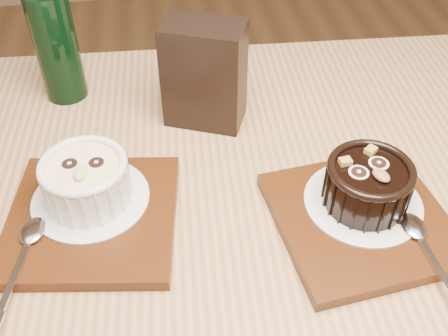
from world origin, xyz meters
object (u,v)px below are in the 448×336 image
at_px(ramekin_dark, 368,183).
at_px(tray_left, 93,218).
at_px(tray_right, 361,219).
at_px(table, 238,287).
at_px(green_bottle, 55,42).
at_px(ramekin_white, 86,179).
at_px(condiment_stand, 204,75).

bearing_deg(ramekin_dark, tray_left, 152.75).
height_order(tray_right, ramekin_dark, ramekin_dark).
distance_m(table, green_bottle, 0.40).
relative_size(table, ramekin_white, 13.07).
bearing_deg(condiment_stand, tray_right, -55.44).
bearing_deg(ramekin_dark, table, 165.77).
bearing_deg(green_bottle, tray_right, -41.45).
distance_m(ramekin_white, ramekin_dark, 0.30).
bearing_deg(tray_left, green_bottle, 100.24).
distance_m(ramekin_dark, green_bottle, 0.44).
distance_m(tray_right, ramekin_dark, 0.04).
distance_m(ramekin_white, condiment_stand, 0.21).
relative_size(table, green_bottle, 5.71).
bearing_deg(green_bottle, ramekin_dark, -39.16).
xyz_separation_m(ramekin_white, condiment_stand, (0.15, 0.15, 0.02)).
xyz_separation_m(tray_left, ramekin_white, (-0.00, 0.02, 0.04)).
relative_size(ramekin_dark, condiment_stand, 0.66).
bearing_deg(green_bottle, tray_left, -79.76).
xyz_separation_m(table, tray_left, (-0.16, 0.05, 0.10)).
xyz_separation_m(table, green_bottle, (-0.20, 0.30, 0.17)).
bearing_deg(table, green_bottle, 124.02).
bearing_deg(tray_left, table, -16.45).
height_order(ramekin_dark, condiment_stand, condiment_stand).
bearing_deg(tray_right, green_bottle, 138.55).
xyz_separation_m(table, ramekin_dark, (0.14, 0.02, 0.14)).
xyz_separation_m(ramekin_white, tray_right, (0.29, -0.07, -0.04)).
bearing_deg(table, tray_left, 163.55).
height_order(condiment_stand, green_bottle, green_bottle).
bearing_deg(table, condiment_stand, 93.13).
distance_m(ramekin_white, green_bottle, 0.24).
height_order(ramekin_dark, green_bottle, green_bottle).
bearing_deg(condiment_stand, ramekin_white, -134.93).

